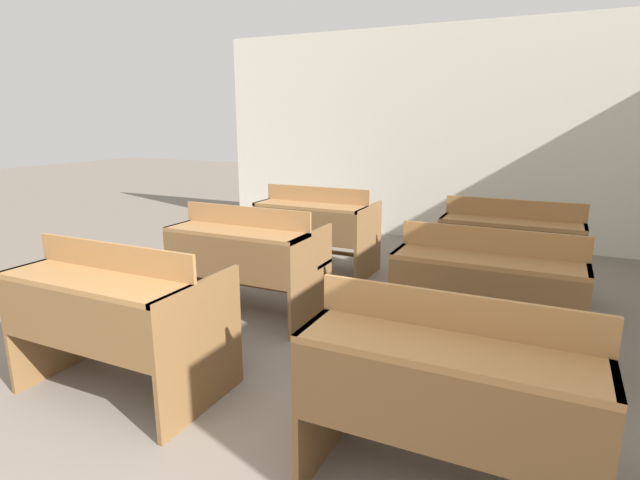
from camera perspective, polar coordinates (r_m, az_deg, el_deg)
name	(u,v)px	position (r m, az deg, el deg)	size (l,w,h in m)	color
wall_back	(454,136)	(6.66, 15.09, 11.40)	(6.56, 0.06, 2.71)	beige
bench_front_left	(118,313)	(3.09, -22.13, -7.75)	(1.14, 0.71, 0.90)	brown
bench_front_right	(450,388)	(2.20, 14.59, -16.10)	(1.14, 0.71, 0.90)	brown
bench_second_left	(247,257)	(4.04, -8.36, -1.95)	(1.14, 0.71, 0.90)	brown
bench_second_right	(487,290)	(3.41, 18.54, -5.49)	(1.14, 0.71, 0.90)	brown
bench_third_left	(316,226)	(5.13, -0.42, 1.56)	(1.14, 0.71, 0.90)	brown
bench_third_right	(510,246)	(4.64, 20.91, -0.68)	(1.14, 0.71, 0.90)	brown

